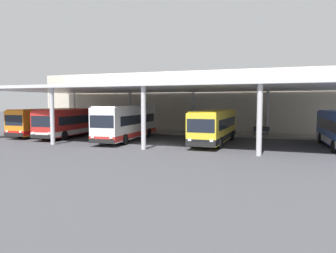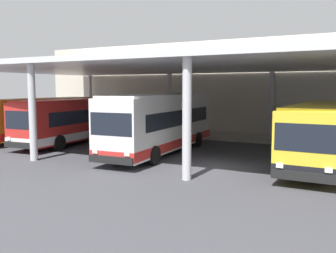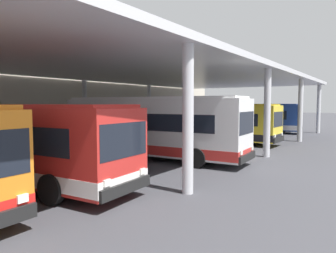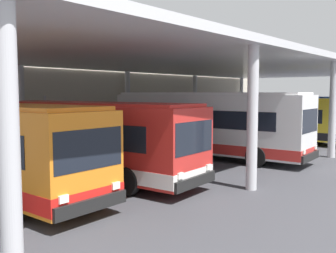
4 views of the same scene
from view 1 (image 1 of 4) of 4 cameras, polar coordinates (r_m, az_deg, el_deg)
ground_plane at (r=28.56m, az=-2.41°, el=-3.48°), size 200.00×200.00×0.00m
platform_kerb at (r=39.61m, az=3.97°, el=-1.14°), size 42.00×4.50×0.18m
station_building_facade at (r=42.57m, az=5.18°, el=4.58°), size 48.00×1.60×8.11m
canopy_shelter at (r=33.48m, az=1.11°, el=6.76°), size 40.00×17.00×5.55m
bus_nearest_bay at (r=40.22m, az=-21.10°, el=0.89°), size 2.91×10.59×3.17m
bus_second_bay at (r=37.43m, az=-17.23°, el=0.75°), size 3.24×10.68×3.17m
bus_middle_bay at (r=32.76m, az=-7.38°, el=0.74°), size 3.21×11.46×3.57m
bus_far_bay at (r=30.16m, az=8.44°, el=0.06°), size 2.85×10.57×3.17m
bench_waiting at (r=38.23m, az=16.63°, el=-0.66°), size 1.80×0.45×0.92m
banner_sign at (r=42.15m, az=-8.45°, el=1.73°), size 0.70×0.12×3.20m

